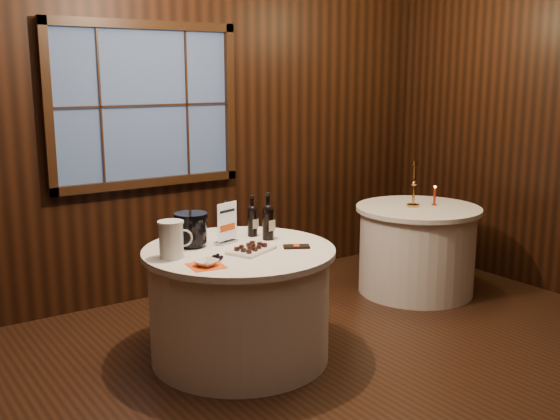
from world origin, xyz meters
TOP-DOWN VIEW (x-y plane):
  - ground at (0.00, 0.00)m, footprint 6.00×6.00m
  - back_wall at (0.00, 2.48)m, footprint 6.00×0.10m
  - main_table at (0.00, 1.00)m, footprint 1.28×1.28m
  - side_table at (2.00, 1.30)m, footprint 1.08×1.08m
  - sign_stand at (-0.00, 1.16)m, footprint 0.18×0.13m
  - port_bottle_left at (0.25, 1.23)m, footprint 0.07×0.08m
  - port_bottle_right at (0.29, 1.09)m, footprint 0.08×0.09m
  - ice_bucket at (-0.24, 1.22)m, footprint 0.22×0.22m
  - chocolate_plate at (0.03, 0.89)m, footprint 0.36×0.31m
  - chocolate_box at (0.32, 0.80)m, footprint 0.19×0.16m
  - grape_bunch at (-0.26, 0.82)m, footprint 0.16×0.09m
  - glass_pitcher at (-0.46, 1.05)m, footprint 0.22×0.17m
  - orange_napkin at (-0.37, 0.76)m, footprint 0.23×0.23m
  - cracker_bowl at (-0.37, 0.76)m, footprint 0.18×0.18m
  - brass_candlestick at (1.96, 1.33)m, footprint 0.11×0.11m
  - red_candle at (2.15, 1.26)m, footprint 0.05×0.05m

SIDE VIEW (x-z plane):
  - ground at x=0.00m, z-range 0.00..0.00m
  - main_table at x=0.00m, z-range 0.00..0.77m
  - side_table at x=2.00m, z-range 0.00..0.77m
  - orange_napkin at x=-0.37m, z-range 0.77..0.77m
  - chocolate_box at x=0.32m, z-range 0.77..0.78m
  - chocolate_plate at x=0.03m, z-range 0.77..0.81m
  - grape_bunch at x=-0.26m, z-range 0.77..0.81m
  - cracker_bowl at x=-0.37m, z-range 0.77..0.81m
  - red_candle at x=2.15m, z-range 0.75..0.93m
  - sign_stand at x=0.00m, z-range 0.72..1.02m
  - glass_pitcher at x=-0.46m, z-range 0.77..1.01m
  - ice_bucket at x=-0.24m, z-range 0.78..1.00m
  - port_bottle_left at x=0.25m, z-range 0.75..1.04m
  - brass_candlestick at x=1.96m, z-range 0.71..1.11m
  - port_bottle_right at x=0.29m, z-range 0.75..1.08m
  - back_wall at x=0.00m, z-range 0.04..3.04m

